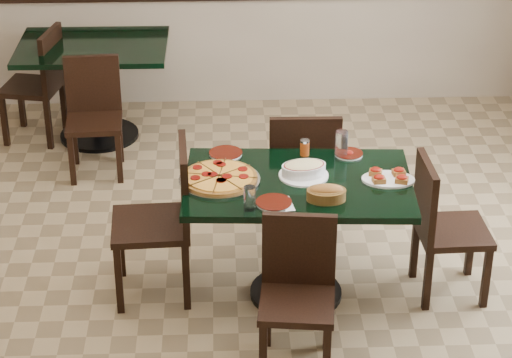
{
  "coord_description": "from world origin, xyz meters",
  "views": [
    {
      "loc": [
        -0.08,
        -4.9,
        3.32
      ],
      "look_at": [
        0.11,
        0.0,
        0.72
      ],
      "focal_mm": 70.0,
      "sensor_mm": 36.0,
      "label": 1
    }
  ],
  "objects_px": {
    "back_chair_near": "(94,110)",
    "back_chair_left": "(41,79)",
    "main_table": "(298,210)",
    "chair_near": "(298,285)",
    "pepperoni_pizza": "(219,178)",
    "bruschetta_platter": "(388,177)",
    "chair_far": "(303,171)",
    "chair_right": "(441,222)",
    "lasagna_casserole": "(304,169)",
    "bread_basket": "(326,193)",
    "chair_left": "(166,213)",
    "back_table": "(95,73)"
  },
  "relations": [
    {
      "from": "chair_near",
      "to": "pepperoni_pizza",
      "type": "distance_m",
      "value": 0.78
    },
    {
      "from": "chair_right",
      "to": "lasagna_casserole",
      "type": "bearing_deg",
      "value": 84.18
    },
    {
      "from": "chair_far",
      "to": "chair_left",
      "type": "xyz_separation_m",
      "value": [
        -0.82,
        -0.51,
        0.01
      ]
    },
    {
      "from": "chair_left",
      "to": "bread_basket",
      "type": "distance_m",
      "value": 0.95
    },
    {
      "from": "back_chair_left",
      "to": "lasagna_casserole",
      "type": "bearing_deg",
      "value": 51.57
    },
    {
      "from": "chair_near",
      "to": "bread_basket",
      "type": "xyz_separation_m",
      "value": [
        0.17,
        0.35,
        0.34
      ]
    },
    {
      "from": "back_table",
      "to": "chair_right",
      "type": "xyz_separation_m",
      "value": [
        2.16,
        -2.19,
        -0.05
      ]
    },
    {
      "from": "back_chair_left",
      "to": "pepperoni_pizza",
      "type": "relative_size",
      "value": 1.94
    },
    {
      "from": "chair_far",
      "to": "pepperoni_pizza",
      "type": "height_order",
      "value": "chair_far"
    },
    {
      "from": "chair_right",
      "to": "back_chair_left",
      "type": "bearing_deg",
      "value": 47.44
    },
    {
      "from": "back_chair_near",
      "to": "back_chair_left",
      "type": "relative_size",
      "value": 0.95
    },
    {
      "from": "main_table",
      "to": "bruschetta_platter",
      "type": "relative_size",
      "value": 4.15
    },
    {
      "from": "chair_right",
      "to": "lasagna_casserole",
      "type": "xyz_separation_m",
      "value": [
        -0.78,
        0.05,
        0.33
      ]
    },
    {
      "from": "chair_far",
      "to": "back_chair_near",
      "type": "xyz_separation_m",
      "value": [
        -1.39,
        1.08,
        -0.05
      ]
    },
    {
      "from": "chair_far",
      "to": "chair_near",
      "type": "relative_size",
      "value": 1.12
    },
    {
      "from": "back_table",
      "to": "chair_left",
      "type": "xyz_separation_m",
      "value": [
        0.61,
        -2.12,
        -0.0
      ]
    },
    {
      "from": "chair_near",
      "to": "back_chair_near",
      "type": "distance_m",
      "value": 2.57
    },
    {
      "from": "chair_right",
      "to": "bread_basket",
      "type": "relative_size",
      "value": 4.0
    },
    {
      "from": "chair_far",
      "to": "lasagna_casserole",
      "type": "relative_size",
      "value": 3.31
    },
    {
      "from": "chair_far",
      "to": "pepperoni_pizza",
      "type": "relative_size",
      "value": 2.03
    },
    {
      "from": "chair_far",
      "to": "lasagna_casserole",
      "type": "distance_m",
      "value": 0.6
    },
    {
      "from": "chair_near",
      "to": "lasagna_casserole",
      "type": "xyz_separation_m",
      "value": [
        0.07,
        0.62,
        0.35
      ]
    },
    {
      "from": "chair_near",
      "to": "lasagna_casserole",
      "type": "relative_size",
      "value": 2.95
    },
    {
      "from": "main_table",
      "to": "bread_basket",
      "type": "bearing_deg",
      "value": -56.24
    },
    {
      "from": "chair_right",
      "to": "back_chair_left",
      "type": "distance_m",
      "value": 3.37
    },
    {
      "from": "back_chair_near",
      "to": "back_chair_left",
      "type": "xyz_separation_m",
      "value": [
        -0.45,
        0.53,
        0.03
      ]
    },
    {
      "from": "chair_left",
      "to": "pepperoni_pizza",
      "type": "bearing_deg",
      "value": 77.13
    },
    {
      "from": "main_table",
      "to": "pepperoni_pizza",
      "type": "xyz_separation_m",
      "value": [
        -0.43,
        0.02,
        0.2
      ]
    },
    {
      "from": "chair_right",
      "to": "pepperoni_pizza",
      "type": "distance_m",
      "value": 1.28
    },
    {
      "from": "chair_far",
      "to": "back_chair_left",
      "type": "relative_size",
      "value": 1.05
    },
    {
      "from": "chair_right",
      "to": "pepperoni_pizza",
      "type": "bearing_deg",
      "value": 86.99
    },
    {
      "from": "main_table",
      "to": "chair_near",
      "type": "height_order",
      "value": "chair_near"
    },
    {
      "from": "chair_right",
      "to": "back_chair_left",
      "type": "xyz_separation_m",
      "value": [
        -2.56,
        2.19,
        0.02
      ]
    },
    {
      "from": "chair_near",
      "to": "lasagna_casserole",
      "type": "distance_m",
      "value": 0.72
    },
    {
      "from": "lasagna_casserole",
      "to": "back_chair_left",
      "type": "bearing_deg",
      "value": 118.34
    },
    {
      "from": "chair_near",
      "to": "back_chair_near",
      "type": "bearing_deg",
      "value": 126.29
    },
    {
      "from": "bread_basket",
      "to": "chair_right",
      "type": "bearing_deg",
      "value": 18.73
    },
    {
      "from": "back_chair_left",
      "to": "chair_right",
      "type": "bearing_deg",
      "value": 61.19
    },
    {
      "from": "main_table",
      "to": "pepperoni_pizza",
      "type": "distance_m",
      "value": 0.48
    },
    {
      "from": "pepperoni_pizza",
      "to": "lasagna_casserole",
      "type": "distance_m",
      "value": 0.47
    },
    {
      "from": "chair_right",
      "to": "back_chair_near",
      "type": "distance_m",
      "value": 2.69
    },
    {
      "from": "chair_right",
      "to": "main_table",
      "type": "bearing_deg",
      "value": 87.92
    },
    {
      "from": "back_table",
      "to": "back_chair_near",
      "type": "xyz_separation_m",
      "value": [
        0.04,
        -0.53,
        -0.07
      ]
    },
    {
      "from": "main_table",
      "to": "back_chair_left",
      "type": "relative_size",
      "value": 1.47
    },
    {
      "from": "pepperoni_pizza",
      "to": "bruschetta_platter",
      "type": "relative_size",
      "value": 1.46
    },
    {
      "from": "lasagna_casserole",
      "to": "bruschetta_platter",
      "type": "relative_size",
      "value": 0.89
    },
    {
      "from": "back_chair_near",
      "to": "back_table",
      "type": "bearing_deg",
      "value": 91.19
    },
    {
      "from": "chair_left",
      "to": "back_chair_near",
      "type": "relative_size",
      "value": 1.13
    },
    {
      "from": "chair_far",
      "to": "chair_right",
      "type": "distance_m",
      "value": 0.93
    },
    {
      "from": "chair_near",
      "to": "pepperoni_pizza",
      "type": "bearing_deg",
      "value": 130.15
    }
  ]
}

